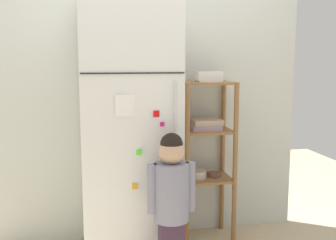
# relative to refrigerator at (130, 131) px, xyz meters

# --- Properties ---
(kitchen_wall_back) EXTENTS (2.54, 0.03, 2.32)m
(kitchen_wall_back) POSITION_rel_refrigerator_xyz_m (0.14, 0.31, 0.25)
(kitchen_wall_back) COLOR silver
(kitchen_wall_back) RESTS_ON ground
(refrigerator) EXTENTS (0.67, 0.60, 1.82)m
(refrigerator) POSITION_rel_refrigerator_xyz_m (0.00, 0.00, 0.00)
(refrigerator) COLOR white
(refrigerator) RESTS_ON ground
(child_standing) EXTENTS (0.31, 0.23, 0.96)m
(child_standing) POSITION_rel_refrigerator_xyz_m (0.22, -0.41, -0.33)
(child_standing) COLOR #422D41
(child_standing) RESTS_ON ground
(pantry_shelf_unit) EXTENTS (0.41, 0.33, 1.25)m
(pantry_shelf_unit) POSITION_rel_refrigerator_xyz_m (0.60, 0.12, -0.15)
(pantry_shelf_unit) COLOR olive
(pantry_shelf_unit) RESTS_ON ground
(fruit_bin) EXTENTS (0.19, 0.14, 0.08)m
(fruit_bin) POSITION_rel_refrigerator_xyz_m (0.62, 0.13, 0.37)
(fruit_bin) COLOR white
(fruit_bin) RESTS_ON pantry_shelf_unit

